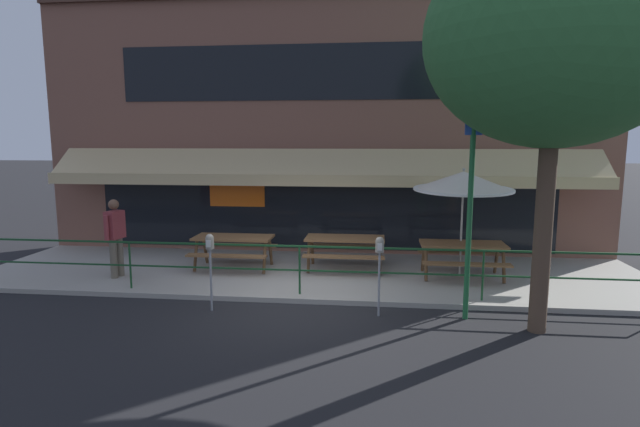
% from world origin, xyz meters
% --- Properties ---
extents(ground_plane, '(120.00, 120.00, 0.00)m').
position_xyz_m(ground_plane, '(0.00, 0.00, 0.00)').
color(ground_plane, black).
extents(patio_deck, '(15.00, 4.00, 0.10)m').
position_xyz_m(patio_deck, '(0.00, 2.00, 0.05)').
color(patio_deck, '#9E998E').
rests_on(patio_deck, ground).
extents(restaurant_building, '(15.00, 1.60, 6.84)m').
position_xyz_m(restaurant_building, '(0.00, 4.22, 3.40)').
color(restaurant_building, brown).
rests_on(restaurant_building, ground).
extents(patio_railing, '(13.84, 0.04, 0.97)m').
position_xyz_m(patio_railing, '(0.00, 0.30, 0.80)').
color(patio_railing, '#194723').
rests_on(patio_railing, patio_deck).
extents(picnic_table_left, '(1.80, 1.42, 0.76)m').
position_xyz_m(picnic_table_left, '(-1.81, 2.04, 0.71)').
color(picnic_table_left, brown).
rests_on(picnic_table_left, patio_deck).
extents(picnic_table_centre, '(1.80, 1.42, 0.76)m').
position_xyz_m(picnic_table_centre, '(0.76, 2.23, 0.71)').
color(picnic_table_centre, brown).
rests_on(picnic_table_centre, patio_deck).
extents(picnic_table_right, '(1.80, 1.42, 0.76)m').
position_xyz_m(picnic_table_right, '(3.33, 1.86, 0.71)').
color(picnic_table_right, brown).
rests_on(picnic_table_right, patio_deck).
extents(patio_umbrella_right, '(2.14, 2.14, 2.38)m').
position_xyz_m(patio_umbrella_right, '(3.33, 2.10, 2.18)').
color(patio_umbrella_right, '#B7B2A8').
rests_on(patio_umbrella_right, patio_deck).
extents(pedestrian_walking, '(0.32, 0.61, 1.71)m').
position_xyz_m(pedestrian_walking, '(-4.16, 1.07, 1.06)').
color(pedestrian_walking, '#665B4C').
rests_on(pedestrian_walking, patio_deck).
extents(parking_meter_near, '(0.15, 0.16, 1.42)m').
position_xyz_m(parking_meter_near, '(-1.49, -0.55, 1.15)').
color(parking_meter_near, gray).
rests_on(parking_meter_near, ground).
extents(parking_meter_far, '(0.15, 0.16, 1.42)m').
position_xyz_m(parking_meter_far, '(1.53, -0.48, 1.15)').
color(parking_meter_far, gray).
rests_on(parking_meter_far, ground).
extents(street_sign_pole, '(0.28, 0.09, 4.66)m').
position_xyz_m(street_sign_pole, '(3.02, -0.45, 2.39)').
color(street_sign_pole, '#1E6033').
rests_on(street_sign_pole, ground).
extents(street_tree_curbside, '(3.93, 3.54, 6.87)m').
position_xyz_m(street_tree_curbside, '(4.19, -0.98, 4.83)').
color(street_tree_curbside, brown).
rests_on(street_tree_curbside, ground).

